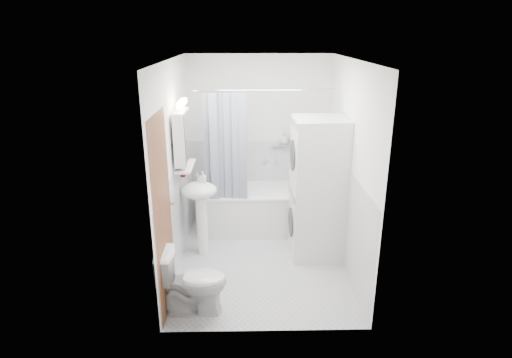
{
  "coord_description": "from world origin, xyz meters",
  "views": [
    {
      "loc": [
        -0.17,
        -4.65,
        2.69
      ],
      "look_at": [
        -0.07,
        0.15,
        1.02
      ],
      "focal_mm": 30.0,
      "sensor_mm": 36.0,
      "label": 1
    }
  ],
  "objects_px": {
    "bathtub": "(263,207)",
    "sink": "(200,202)",
    "washer_dryer": "(317,189)",
    "toilet": "(193,282)"
  },
  "relations": [
    {
      "from": "bathtub",
      "to": "toilet",
      "type": "relative_size",
      "value": 2.28
    },
    {
      "from": "bathtub",
      "to": "toilet",
      "type": "xyz_separation_m",
      "value": [
        -0.77,
        -1.89,
        0.01
      ]
    },
    {
      "from": "washer_dryer",
      "to": "toilet",
      "type": "bearing_deg",
      "value": -141.9
    },
    {
      "from": "washer_dryer",
      "to": "toilet",
      "type": "xyz_separation_m",
      "value": [
        -1.4,
        -1.17,
        -0.53
      ]
    },
    {
      "from": "bathtub",
      "to": "sink",
      "type": "bearing_deg",
      "value": -139.18
    },
    {
      "from": "washer_dryer",
      "to": "sink",
      "type": "bearing_deg",
      "value": 176.99
    },
    {
      "from": "sink",
      "to": "toilet",
      "type": "relative_size",
      "value": 1.52
    },
    {
      "from": "bathtub",
      "to": "washer_dryer",
      "type": "distance_m",
      "value": 1.1
    },
    {
      "from": "washer_dryer",
      "to": "toilet",
      "type": "distance_m",
      "value": 1.9
    },
    {
      "from": "washer_dryer",
      "to": "bathtub",
      "type": "bearing_deg",
      "value": 129.42
    }
  ]
}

